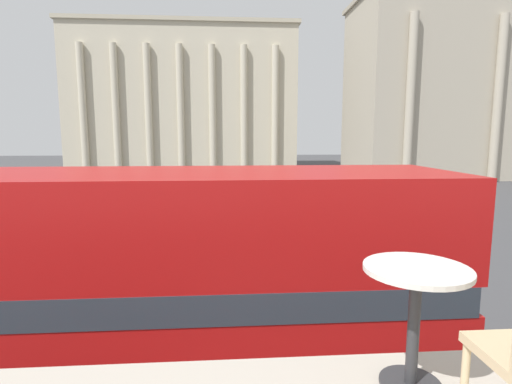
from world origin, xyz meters
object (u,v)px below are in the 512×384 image
at_px(plaza_building_right, 502,90).
at_px(traffic_light_near, 232,213).
at_px(cafe_dining_table, 415,299).
at_px(car_white, 368,203).
at_px(plaza_building_left, 187,102).
at_px(double_decker_bus, 142,290).
at_px(traffic_light_mid, 183,193).
at_px(pedestrian_white, 334,222).
at_px(pedestrian_black, 205,188).
at_px(car_black, 362,197).

relative_size(plaza_building_right, traffic_light_near, 10.16).
height_order(plaza_building_right, traffic_light_near, plaza_building_right).
xyz_separation_m(cafe_dining_table, car_white, (7.94, 22.53, -3.33)).
distance_m(traffic_light_near, car_white, 14.39).
bearing_deg(traffic_light_near, plaza_building_left, 97.26).
distance_m(double_decker_bus, car_white, 21.11).
xyz_separation_m(traffic_light_mid, pedestrian_white, (7.09, -1.91, -1.16)).
bearing_deg(double_decker_bus, pedestrian_white, 53.34).
xyz_separation_m(double_decker_bus, plaza_building_right, (34.57, 40.70, 7.95)).
bearing_deg(plaza_building_left, pedestrian_black, -82.19).
distance_m(pedestrian_white, pedestrian_black, 13.86).
height_order(double_decker_bus, car_white, double_decker_bus).
height_order(double_decker_bus, traffic_light_mid, double_decker_bus).
relative_size(plaza_building_right, car_black, 8.62).
bearing_deg(pedestrian_white, pedestrian_black, -154.78).
bearing_deg(double_decker_bus, car_white, 52.87).
xyz_separation_m(double_decker_bus, car_black, (10.78, 20.51, -1.75)).
bearing_deg(double_decker_bus, car_black, 54.85).
xyz_separation_m(plaza_building_right, traffic_light_near, (-33.02, -33.63, -8.06)).
bearing_deg(cafe_dining_table, pedestrian_black, 95.60).
height_order(plaza_building_left, traffic_light_near, plaza_building_left).
bearing_deg(traffic_light_near, car_black, 55.55).
xyz_separation_m(plaza_building_left, pedestrian_white, (10.76, -42.84, -8.81)).
bearing_deg(plaza_building_left, car_black, -65.66).
bearing_deg(traffic_light_mid, pedestrian_white, -15.06).
bearing_deg(traffic_light_near, plaza_building_right, 45.53).
distance_m(traffic_light_near, pedestrian_black, 16.59).
bearing_deg(pedestrian_black, plaza_building_left, -162.09).
height_order(traffic_light_mid, pedestrian_black, traffic_light_mid).
bearing_deg(plaza_building_left, double_decker_bus, -85.31).
bearing_deg(car_black, pedestrian_white, 0.61).
bearing_deg(plaza_building_right, cafe_dining_table, -125.51).
relative_size(double_decker_bus, plaza_building_left, 0.33).
relative_size(plaza_building_left, plaza_building_right, 0.85).
bearing_deg(cafe_dining_table, pedestrian_white, 76.15).
xyz_separation_m(plaza_building_left, pedestrian_black, (4.20, -30.63, -8.76)).
height_order(plaza_building_left, car_black, plaza_building_left).
relative_size(traffic_light_mid, car_white, 0.78).
relative_size(cafe_dining_table, plaza_building_left, 0.02).
distance_m(double_decker_bus, pedestrian_black, 23.55).
height_order(double_decker_bus, plaza_building_right, plaza_building_right).
relative_size(car_white, pedestrian_black, 2.30).
relative_size(cafe_dining_table, traffic_light_near, 0.20).
relative_size(traffic_light_near, pedestrian_black, 1.95).
bearing_deg(plaza_building_right, pedestrian_black, -153.72).
bearing_deg(pedestrian_black, plaza_building_right, 126.38).
height_order(traffic_light_mid, pedestrian_white, traffic_light_mid).
distance_m(traffic_light_mid, car_white, 12.37).
distance_m(cafe_dining_table, plaza_building_right, 55.60).
bearing_deg(plaza_building_left, traffic_light_near, -82.74).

